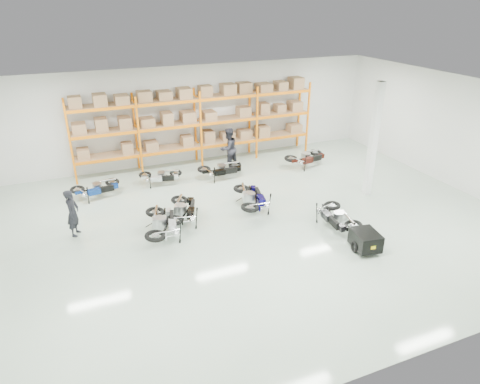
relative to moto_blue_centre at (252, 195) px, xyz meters
name	(u,v)px	position (x,y,z in m)	size (l,w,h in m)	color
room	(256,163)	(-0.34, -1.01, 1.65)	(18.00, 18.00, 18.00)	#AABDAA
pallet_rack	(198,117)	(-0.34, 5.44, 1.66)	(11.28, 0.98, 3.62)	orange
structural_column	(373,141)	(4.86, -0.51, 1.65)	(0.25, 0.25, 4.50)	white
moto_blue_centre	(252,195)	(0.00, 0.00, 0.00)	(0.87, 1.96, 1.19)	#090748
moto_silver_left	(162,220)	(-3.53, -0.67, 0.01)	(0.88, 1.98, 1.21)	#AFB2B6
moto_black_far_left	(183,207)	(-2.63, 0.05, -0.03)	(0.83, 1.86, 1.14)	black
moto_touring_right	(337,213)	(2.11, -2.39, -0.05)	(0.80, 1.79, 1.10)	black
trailer	(365,240)	(2.11, -3.98, -0.22)	(0.85, 1.58, 0.65)	black
moto_back_a	(96,185)	(-5.26, 3.33, -0.09)	(0.74, 1.67, 1.02)	navy
moto_back_b	(160,174)	(-2.63, 3.63, -0.12)	(0.69, 1.56, 0.95)	#B7BDC1
moto_back_c	(221,167)	(-0.01, 3.28, -0.07)	(0.77, 1.73, 1.06)	black
moto_back_d	(307,155)	(4.17, 3.10, -0.04)	(0.81, 1.82, 1.11)	#3D110C
person_left	(73,213)	(-6.23, 0.57, 0.22)	(0.59, 0.39, 1.63)	black
person_back	(228,149)	(0.70, 4.24, 0.37)	(0.94, 0.73, 1.93)	#22212A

